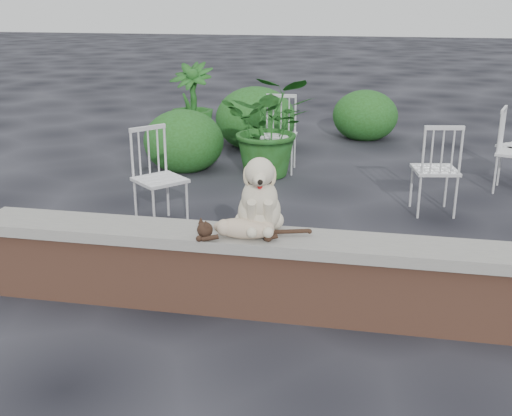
% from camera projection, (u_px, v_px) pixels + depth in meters
% --- Properties ---
extents(ground, '(60.00, 60.00, 0.00)m').
position_uv_depth(ground, '(413.00, 325.00, 4.26)').
color(ground, black).
rests_on(ground, ground).
extents(brick_wall, '(6.00, 0.30, 0.50)m').
position_uv_depth(brick_wall, '(416.00, 292.00, 4.18)').
color(brick_wall, brown).
rests_on(brick_wall, ground).
extents(capstone, '(6.20, 0.40, 0.08)m').
position_uv_depth(capstone, '(419.00, 252.00, 4.09)').
color(capstone, slate).
rests_on(capstone, brick_wall).
extents(dog, '(0.46, 0.55, 0.56)m').
position_uv_depth(dog, '(259.00, 192.00, 4.24)').
color(dog, beige).
rests_on(dog, capstone).
extents(cat, '(0.94, 0.40, 0.16)m').
position_uv_depth(cat, '(243.00, 227.00, 4.18)').
color(cat, tan).
rests_on(cat, capstone).
extents(chair_b, '(0.58, 0.58, 0.94)m').
position_uv_depth(chair_b, '(279.00, 134.00, 7.80)').
color(chair_b, silver).
rests_on(chair_b, ground).
extents(chair_c, '(0.65, 0.65, 0.94)m').
position_uv_depth(chair_c, '(435.00, 168.00, 6.30)').
color(chair_c, silver).
rests_on(chair_c, ground).
extents(chair_a, '(0.79, 0.79, 0.94)m').
position_uv_depth(chair_a, '(160.00, 178.00, 5.97)').
color(chair_a, silver).
rests_on(chair_a, ground).
extents(potted_plant_a, '(1.16, 1.02, 1.24)m').
position_uv_depth(potted_plant_a, '(270.00, 126.00, 7.56)').
color(potted_plant_a, '#1C4413').
rests_on(potted_plant_a, ground).
extents(potted_plant_b, '(0.74, 0.74, 1.17)m').
position_uv_depth(potted_plant_b, '(192.00, 103.00, 9.37)').
color(potted_plant_b, '#1C4413').
rests_on(potted_plant_b, ground).
extents(shrubbery, '(3.19, 3.18, 0.92)m').
position_uv_depth(shrubbery, '(269.00, 124.00, 8.88)').
color(shrubbery, '#1C4413').
rests_on(shrubbery, ground).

